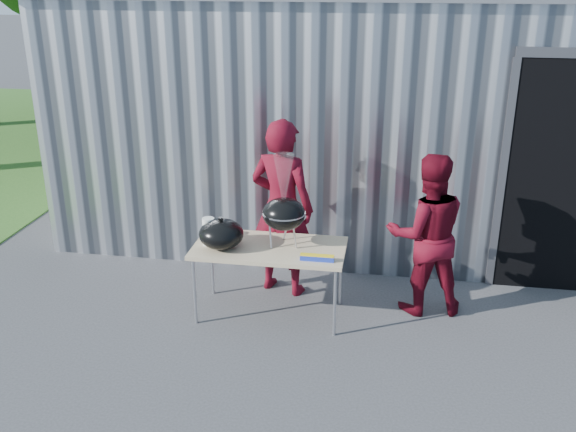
% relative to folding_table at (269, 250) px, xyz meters
% --- Properties ---
extents(ground, '(80.00, 80.00, 0.00)m').
position_rel_folding_table_xyz_m(ground, '(0.24, -0.64, -0.71)').
color(ground, '#3B3B3D').
extents(building, '(8.20, 6.20, 3.10)m').
position_rel_folding_table_xyz_m(building, '(1.16, 3.95, 0.83)').
color(building, silver).
rests_on(building, ground).
extents(folding_table, '(1.50, 0.75, 0.75)m').
position_rel_folding_table_xyz_m(folding_table, '(0.00, 0.00, 0.00)').
color(folding_table, tan).
rests_on(folding_table, ground).
extents(kettle_grill, '(0.43, 0.43, 0.93)m').
position_rel_folding_table_xyz_m(kettle_grill, '(0.14, 0.05, 0.46)').
color(kettle_grill, black).
rests_on(kettle_grill, folding_table).
extents(grill_lid, '(0.44, 0.44, 0.32)m').
position_rel_folding_table_xyz_m(grill_lid, '(-0.46, -0.10, 0.18)').
color(grill_lid, black).
rests_on(grill_lid, folding_table).
extents(paper_towels, '(0.12, 0.12, 0.28)m').
position_rel_folding_table_xyz_m(paper_towels, '(-0.60, -0.05, 0.18)').
color(paper_towels, white).
rests_on(paper_towels, folding_table).
extents(white_tub, '(0.20, 0.15, 0.10)m').
position_rel_folding_table_xyz_m(white_tub, '(-0.55, 0.17, 0.09)').
color(white_tub, white).
rests_on(white_tub, folding_table).
extents(foil_box, '(0.32, 0.06, 0.06)m').
position_rel_folding_table_xyz_m(foil_box, '(0.51, -0.25, 0.07)').
color(foil_box, '#1A32AC').
rests_on(foil_box, folding_table).
extents(person_cook, '(0.79, 0.63, 1.91)m').
position_rel_folding_table_xyz_m(person_cook, '(0.03, 0.54, 0.25)').
color(person_cook, '#540815').
rests_on(person_cook, ground).
extents(person_bystander, '(0.92, 0.78, 1.67)m').
position_rel_folding_table_xyz_m(person_bystander, '(1.53, 0.36, 0.13)').
color(person_bystander, '#540815').
rests_on(person_bystander, ground).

